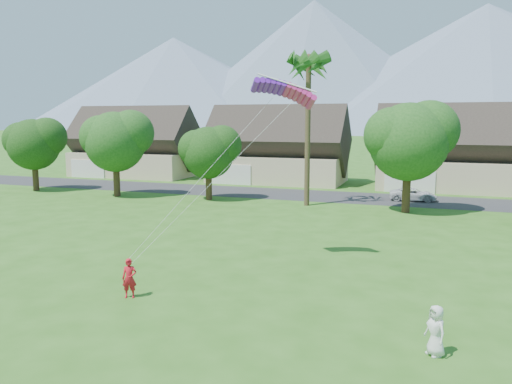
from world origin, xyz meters
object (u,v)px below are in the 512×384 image
at_px(watcher, 436,331).
at_px(parafoil_kite, 285,89).
at_px(parked_car, 413,194).
at_px(kite_flyer, 129,278).

relative_size(watcher, parafoil_kite, 0.48).
bearing_deg(parafoil_kite, watcher, -71.04).
bearing_deg(parked_car, kite_flyer, 156.32).
relative_size(kite_flyer, parafoil_kite, 0.49).
height_order(kite_flyer, watcher, kite_flyer).
height_order(parked_car, parafoil_kite, parafoil_kite).
xyz_separation_m(watcher, parked_car, (-1.73, 30.40, -0.23)).
bearing_deg(parked_car, parafoil_kite, 161.29).
bearing_deg(watcher, parked_car, 143.94).
height_order(watcher, parafoil_kite, parafoil_kite).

